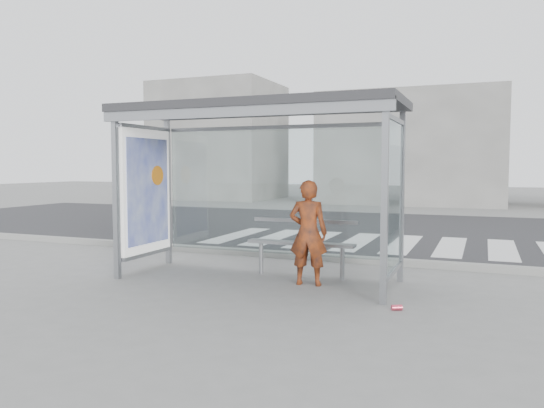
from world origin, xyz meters
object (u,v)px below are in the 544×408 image
Objects in this scene: bus_shelter at (236,148)px; soda_can at (397,308)px; person at (308,233)px; bench at (301,243)px.

bus_shelter reaches higher than soda_can.
bench is (-0.28, 0.52, -0.23)m from person.
person is 0.64m from bench.
bus_shelter is 2.81× the size of person.
bench is 13.65× the size of soda_can.
bus_shelter reaches higher than bench.
bus_shelter is 1.77m from bench.
bench is 2.25m from soda_can.
bus_shelter is 3.37m from soda_can.
person is at bearing 147.27° from soda_can.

